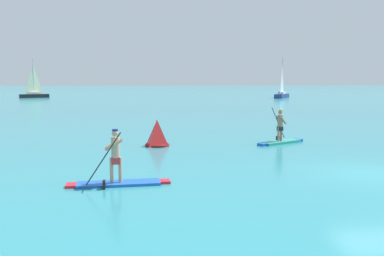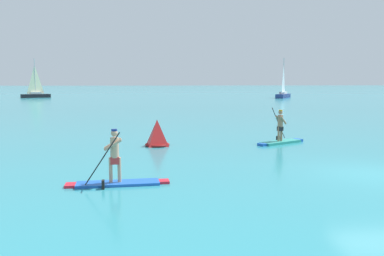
{
  "view_description": "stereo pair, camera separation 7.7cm",
  "coord_description": "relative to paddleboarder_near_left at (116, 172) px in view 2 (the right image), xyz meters",
  "views": [
    {
      "loc": [
        -7.47,
        -13.39,
        3.22
      ],
      "look_at": [
        -5.72,
        6.53,
        0.9
      ],
      "focal_mm": 39.05,
      "sensor_mm": 36.0,
      "label": 1
    },
    {
      "loc": [
        -7.39,
        -13.39,
        3.22
      ],
      "look_at": [
        -5.72,
        6.53,
        0.9
      ],
      "focal_mm": 39.05,
      "sensor_mm": 36.0,
      "label": 2
    }
  ],
  "objects": [
    {
      "name": "ground",
      "position": [
        8.67,
        0.67,
        -0.4
      ],
      "size": [
        440.0,
        440.0,
        0.0
      ],
      "primitive_type": "plane",
      "color": "teal"
    },
    {
      "name": "paddleboarder_near_left",
      "position": [
        0.0,
        0.0,
        0.0
      ],
      "size": [
        3.19,
        1.03,
        1.79
      ],
      "rotation": [
        0.0,
        0.0,
        3.23
      ],
      "color": "blue",
      "rests_on": "ground"
    },
    {
      "name": "paddleboarder_mid_center",
      "position": [
        7.52,
        7.81,
        -0.06
      ],
      "size": [
        2.74,
        1.9,
        1.84
      ],
      "rotation": [
        0.0,
        0.0,
        0.54
      ],
      "color": "teal",
      "rests_on": "ground"
    },
    {
      "name": "race_marker_buoy",
      "position": [
        1.27,
        7.54,
        0.18
      ],
      "size": [
        1.37,
        1.37,
        1.3
      ],
      "color": "red",
      "rests_on": "ground"
    },
    {
      "name": "sailboat_left_horizon",
      "position": [
        -20.54,
        64.75,
        0.54
      ],
      "size": [
        5.05,
        3.24,
        7.04
      ],
      "rotation": [
        0.0,
        0.0,
        3.58
      ],
      "color": "black",
      "rests_on": "ground"
    },
    {
      "name": "sailboat_right_horizon",
      "position": [
        23.68,
        60.08,
        0.55
      ],
      "size": [
        3.99,
        5.29,
        7.05
      ],
      "rotation": [
        0.0,
        0.0,
        4.16
      ],
      "color": "navy",
      "rests_on": "ground"
    }
  ]
}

